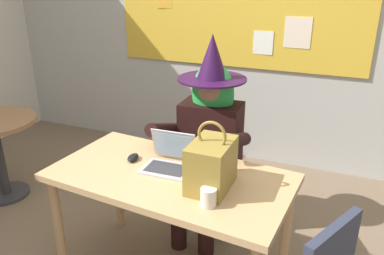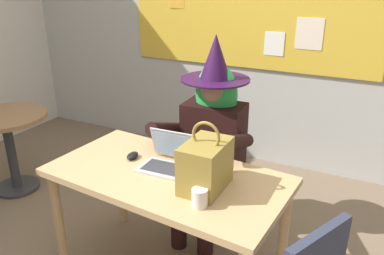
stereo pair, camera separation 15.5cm
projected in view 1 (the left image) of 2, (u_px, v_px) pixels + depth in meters
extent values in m
cube|color=#B2B2AD|center=(239.00, 10.00, 3.60)|extent=(5.31, 0.10, 2.94)
cube|color=gold|center=(237.00, 2.00, 3.52)|extent=(2.40, 0.02, 1.20)
cube|color=white|center=(263.00, 43.00, 3.55)|extent=(0.18, 0.01, 0.21)
cube|color=#F4E0C6|center=(298.00, 33.00, 3.40)|extent=(0.24, 0.01, 0.27)
cube|color=tan|center=(170.00, 177.00, 2.20)|extent=(1.42, 0.82, 0.04)
cylinder|color=tan|center=(59.00, 228.00, 2.36)|extent=(0.06, 0.06, 0.69)
cylinder|color=tan|center=(118.00, 184.00, 2.85)|extent=(0.06, 0.06, 0.69)
cylinder|color=tan|center=(286.00, 233.00, 2.31)|extent=(0.06, 0.06, 0.69)
cube|color=#2D3347|center=(209.00, 173.00, 2.85)|extent=(0.43, 0.43, 0.04)
cube|color=#2D3347|center=(218.00, 134.00, 2.92)|extent=(0.38, 0.05, 0.45)
cylinder|color=#262628|center=(223.00, 216.00, 2.73)|extent=(0.04, 0.04, 0.40)
cylinder|color=#262628|center=(179.00, 206.00, 2.84)|extent=(0.04, 0.04, 0.40)
cylinder|color=#262628|center=(236.00, 192.00, 3.02)|extent=(0.04, 0.04, 0.40)
cylinder|color=#262628|center=(196.00, 184.00, 3.14)|extent=(0.04, 0.04, 0.40)
cylinder|color=black|center=(206.00, 226.00, 2.58)|extent=(0.11, 0.11, 0.44)
cylinder|color=black|center=(179.00, 220.00, 2.65)|extent=(0.11, 0.11, 0.44)
cylinder|color=black|center=(215.00, 182.00, 2.63)|extent=(0.17, 0.43, 0.15)
cylinder|color=black|center=(187.00, 177.00, 2.70)|extent=(0.17, 0.43, 0.15)
cube|color=black|center=(211.00, 138.00, 2.76)|extent=(0.43, 0.28, 0.52)
cylinder|color=black|center=(237.00, 140.00, 2.44)|extent=(0.11, 0.47, 0.24)
cylinder|color=black|center=(165.00, 130.00, 2.60)|extent=(0.11, 0.47, 0.24)
sphere|color=#A37A60|center=(212.00, 89.00, 2.63)|extent=(0.20, 0.20, 0.20)
ellipsoid|color=green|center=(213.00, 94.00, 2.67)|extent=(0.31, 0.23, 0.44)
cylinder|color=#2D0F38|center=(212.00, 79.00, 2.60)|extent=(0.47, 0.47, 0.01)
cone|color=#2D0F38|center=(212.00, 57.00, 2.54)|extent=(0.21, 0.21, 0.30)
cube|color=#B7B7BC|center=(166.00, 169.00, 2.23)|extent=(0.29, 0.21, 0.01)
cube|color=#333338|center=(166.00, 168.00, 2.23)|extent=(0.24, 0.15, 0.00)
cube|color=#B7B7BC|center=(175.00, 145.00, 2.30)|extent=(0.28, 0.08, 0.19)
cube|color=#99B7E0|center=(174.00, 146.00, 2.29)|extent=(0.25, 0.06, 0.17)
ellipsoid|color=black|center=(133.00, 157.00, 2.35)|extent=(0.08, 0.11, 0.03)
cube|color=olive|center=(211.00, 165.00, 2.01)|extent=(0.20, 0.30, 0.26)
torus|color=olive|center=(212.00, 135.00, 1.95)|extent=(0.16, 0.02, 0.16)
cylinder|color=silver|center=(208.00, 197.00, 1.88)|extent=(0.08, 0.08, 0.09)
cylinder|color=#333338|center=(0.00, 159.00, 3.22)|extent=(0.08, 0.08, 0.64)
cylinder|color=#333338|center=(7.00, 193.00, 3.35)|extent=(0.37, 0.37, 0.03)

